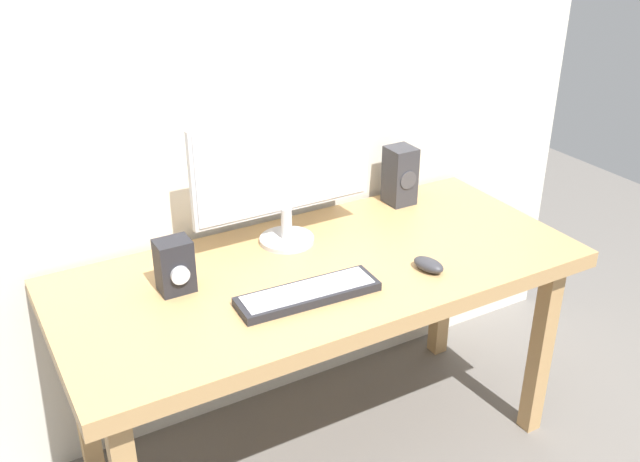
{
  "coord_description": "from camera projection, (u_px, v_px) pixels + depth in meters",
  "views": [
    {
      "loc": [
        -0.95,
        -1.66,
        1.83
      ],
      "look_at": [
        -0.01,
        0.0,
        0.86
      ],
      "focal_mm": 40.29,
      "sensor_mm": 36.0,
      "label": 1
    }
  ],
  "objects": [
    {
      "name": "monitor",
      "position": [
        284.0,
        172.0,
        2.24
      ],
      "size": [
        0.61,
        0.18,
        0.42
      ],
      "color": "silver",
      "rests_on": "desk"
    },
    {
      "name": "ground_plane",
      "position": [
        322.0,
        449.0,
        2.53
      ],
      "size": [
        6.0,
        6.0,
        0.0
      ],
      "primitive_type": "plane",
      "color": "slate"
    },
    {
      "name": "mouse",
      "position": [
        429.0,
        265.0,
        2.16
      ],
      "size": [
        0.08,
        0.12,
        0.04
      ],
      "primitive_type": "ellipsoid",
      "rotation": [
        0.0,
        0.0,
        0.25
      ],
      "color": "#333338",
      "rests_on": "desk"
    },
    {
      "name": "speaker_right",
      "position": [
        400.0,
        175.0,
        2.57
      ],
      "size": [
        0.09,
        0.1,
        0.21
      ],
      "color": "#333338",
      "rests_on": "desk"
    },
    {
      "name": "desk",
      "position": [
        322.0,
        287.0,
        2.23
      ],
      "size": [
        1.62,
        0.72,
        0.74
      ],
      "color": "tan",
      "rests_on": "ground_plane"
    },
    {
      "name": "keyboard_primary",
      "position": [
        308.0,
        294.0,
        2.03
      ],
      "size": [
        0.42,
        0.14,
        0.03
      ],
      "color": "#232328",
      "rests_on": "desk"
    },
    {
      "name": "audio_controller",
      "position": [
        175.0,
        266.0,
        2.03
      ],
      "size": [
        0.1,
        0.09,
        0.16
      ],
      "color": "#232328",
      "rests_on": "desk"
    }
  ]
}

